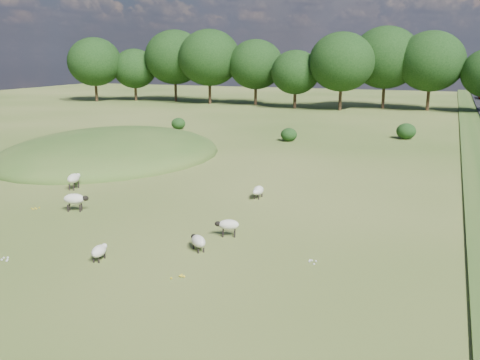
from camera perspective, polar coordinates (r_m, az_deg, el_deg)
name	(u,v)px	position (r m, az deg, el deg)	size (l,w,h in m)	color
ground	(287,149)	(45.19, 5.08, 3.33)	(160.00, 160.00, 0.00)	#37571B
mound	(112,156)	(43.21, -13.54, 2.55)	(16.00, 20.00, 4.00)	#33561E
treeline	(352,63)	(79.33, 11.89, 12.15)	(96.28, 14.66, 11.70)	black
shrubs	(311,130)	(52.01, 7.63, 5.33)	(24.62, 6.94, 1.48)	black
sheep_0	(99,251)	(21.50, -14.79, -7.32)	(0.59, 1.08, 0.60)	beige
sheep_1	(198,241)	(21.84, -4.50, -6.50)	(1.06, 1.01, 0.64)	beige
sheep_2	(228,225)	(23.34, -1.28, -4.80)	(1.12, 0.73, 0.77)	beige
sheep_3	(258,191)	(29.50, 1.94, -1.14)	(0.54, 1.19, 0.69)	beige
sheep_4	(74,178)	(32.91, -17.31, 0.17)	(0.77, 1.34, 0.93)	beige
sheep_5	(75,199)	(28.26, -17.20, -1.96)	(1.33, 0.89, 0.92)	beige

